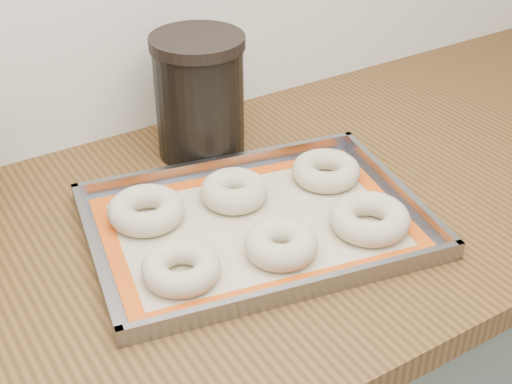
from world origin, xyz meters
TOP-DOWN VIEW (x-y plane):
  - countertop at (0.00, 1.68)m, footprint 3.06×0.68m
  - baking_tray at (0.25, 1.64)m, footprint 0.52×0.41m
  - baking_mat at (0.25, 1.64)m, footprint 0.47×0.37m
  - bagel_front_left at (0.11, 1.59)m, footprint 0.11×0.11m
  - bagel_front_mid at (0.24, 1.56)m, footprint 0.12×0.12m
  - bagel_front_right at (0.38, 1.55)m, footprint 0.14×0.14m
  - bagel_back_left at (0.12, 1.73)m, footprint 0.11×0.11m
  - bagel_back_mid at (0.25, 1.71)m, footprint 0.14×0.14m
  - bagel_back_right at (0.40, 1.68)m, footprint 0.11×0.11m
  - canister_right at (0.29, 1.87)m, footprint 0.15×0.15m

SIDE VIEW (x-z plane):
  - countertop at x=0.00m, z-range 0.86..0.90m
  - baking_mat at x=0.25m, z-range 0.90..0.91m
  - baking_tray at x=0.25m, z-range 0.89..0.92m
  - bagel_front_left at x=0.11m, z-range 0.90..0.94m
  - bagel_back_right at x=0.40m, z-range 0.90..0.94m
  - bagel_front_right at x=0.38m, z-range 0.90..0.94m
  - bagel_back_left at x=0.12m, z-range 0.90..0.94m
  - bagel_front_mid at x=0.24m, z-range 0.90..0.94m
  - bagel_back_mid at x=0.25m, z-range 0.90..0.94m
  - canister_right at x=0.29m, z-range 0.90..1.10m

